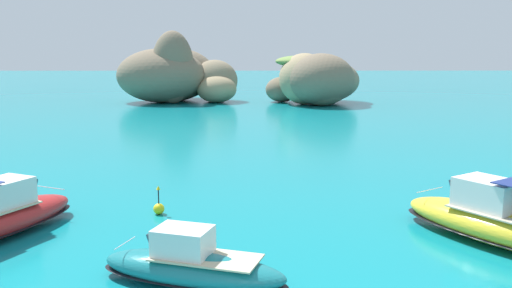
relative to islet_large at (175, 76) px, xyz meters
name	(u,v)px	position (x,y,z in m)	size (l,w,h in m)	color
islet_large	(175,76)	(0.00, 0.00, 0.00)	(19.76, 18.85, 10.97)	#756651
islet_small	(316,80)	(21.74, -4.38, -0.35)	(17.74, 19.15, 7.62)	#84755B
motorboat_teal	(192,266)	(9.79, -69.36, -3.26)	(7.28, 4.15, 2.06)	#19727A
motorboat_yellow	(495,222)	(22.35, -65.16, -3.04)	(7.38, 9.15, 2.87)	yellow
channel_buoy	(159,208)	(7.24, -60.89, -3.62)	(0.56, 0.56, 1.48)	yellow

